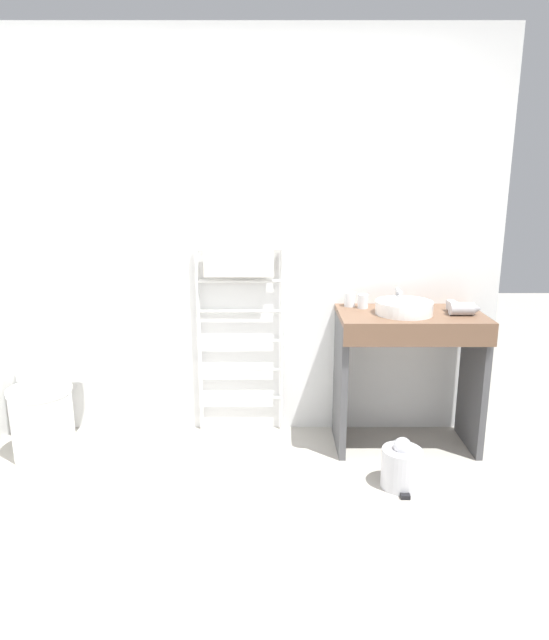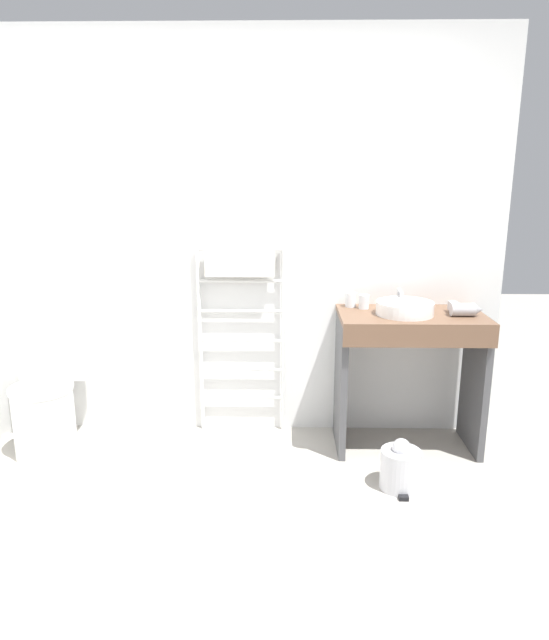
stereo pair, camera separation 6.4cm
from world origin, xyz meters
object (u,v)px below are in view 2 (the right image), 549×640
(sink_basin, at_px, (405,308))
(cup_near_edge, at_px, (364,302))
(trash_bin, at_px, (400,467))
(cup_near_wall, at_px, (351,300))
(toilet, at_px, (47,399))
(hair_dryer, at_px, (464,309))
(towel_radiator, at_px, (241,299))

(sink_basin, xyz_separation_m, cup_near_edge, (-0.22, 0.15, 0.00))
(trash_bin, bearing_deg, cup_near_wall, 108.25)
(toilet, height_order, trash_bin, toilet)
(hair_dryer, height_order, trash_bin, hair_dryer)
(trash_bin, bearing_deg, sink_basin, 80.99)
(towel_radiator, height_order, trash_bin, towel_radiator)
(toilet, xyz_separation_m, sink_basin, (2.16, 0.06, 0.57))
(toilet, xyz_separation_m, cup_near_wall, (1.86, 0.25, 0.58))
(cup_near_edge, bearing_deg, toilet, -173.99)
(cup_near_wall, xyz_separation_m, hair_dryer, (0.64, -0.21, -0.01))
(sink_basin, distance_m, cup_near_edge, 0.27)
(trash_bin, bearing_deg, towel_radiator, 142.24)
(cup_near_edge, bearing_deg, trash_bin, -76.86)
(sink_basin, height_order, cup_near_edge, cup_near_edge)
(towel_radiator, relative_size, cup_near_wall, 13.83)
(sink_basin, height_order, hair_dryer, same)
(towel_radiator, distance_m, trash_bin, 1.39)
(hair_dryer, xyz_separation_m, trash_bin, (-0.42, -0.46, -0.78))
(towel_radiator, bearing_deg, toilet, -166.24)
(cup_near_wall, xyz_separation_m, cup_near_edge, (0.08, -0.05, -0.00))
(cup_near_wall, height_order, hair_dryer, cup_near_wall)
(cup_near_wall, bearing_deg, sink_basin, -33.43)
(sink_basin, bearing_deg, towel_radiator, 166.86)
(sink_basin, height_order, cup_near_wall, cup_near_wall)
(toilet, bearing_deg, cup_near_edge, 6.01)
(cup_near_edge, bearing_deg, sink_basin, -33.71)
(toilet, xyz_separation_m, towel_radiator, (1.17, 0.29, 0.57))
(towel_radiator, bearing_deg, hair_dryer, -10.60)
(toilet, xyz_separation_m, hair_dryer, (2.50, 0.04, 0.57))
(towel_radiator, bearing_deg, trash_bin, -37.76)
(trash_bin, bearing_deg, cup_near_edge, 103.14)
(towel_radiator, xyz_separation_m, cup_near_wall, (0.69, -0.03, 0.00))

